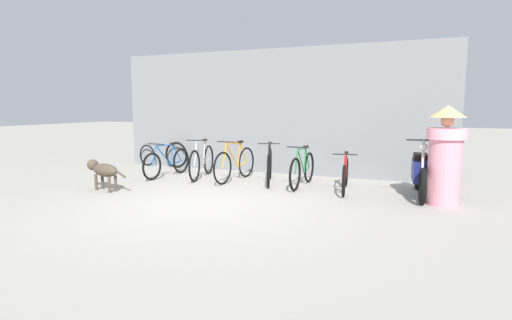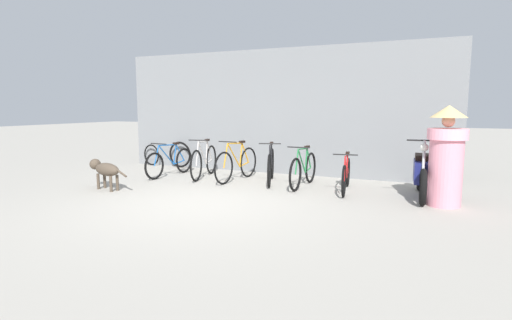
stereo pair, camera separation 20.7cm
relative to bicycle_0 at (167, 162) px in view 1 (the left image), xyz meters
name	(u,v)px [view 1 (the left image)]	position (x,y,z in m)	size (l,w,h in m)	color
ground_plane	(200,204)	(2.14, -2.13, -0.34)	(60.00, 60.00, 0.00)	#9E998E
shop_wall_back	(273,112)	(2.14, 1.50, 1.20)	(8.53, 0.20, 3.08)	slate
bicycle_0	(167,162)	(0.00, 0.00, 0.00)	(0.46, 1.73, 0.83)	black
bicycle_1	(202,162)	(0.86, 0.16, 0.04)	(0.51, 1.75, 0.93)	black
bicycle_2	(235,164)	(1.75, 0.12, 0.04)	(0.46, 1.76, 0.92)	black
bicycle_3	(269,166)	(2.56, 0.18, 0.04)	(0.65, 1.72, 0.92)	black
bicycle_4	(302,170)	(3.34, 0.04, 0.02)	(0.46, 1.68, 0.88)	black
bicycle_5	(345,175)	(4.26, -0.07, -0.01)	(0.46, 1.67, 0.79)	black
motorcycle	(420,173)	(5.63, -0.04, 0.10)	(0.58, 1.96, 1.10)	black
stray_dog	(103,170)	(-0.25, -1.85, 0.07)	(1.19, 0.43, 0.60)	#4C3F33
person_in_robes	(445,154)	(6.00, -0.56, 0.53)	(0.81, 0.81, 1.69)	pink
spare_tire_left	(176,155)	(-0.57, 1.24, 0.02)	(0.72, 0.08, 0.72)	black
spare_tire_right	(147,155)	(-1.56, 1.26, -0.04)	(0.60, 0.14, 0.60)	black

